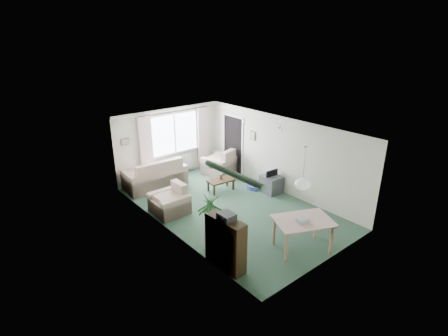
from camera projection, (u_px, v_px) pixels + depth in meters
ground at (231, 208)px, 10.10m from camera, size 6.50×6.50×0.00m
window at (174, 133)px, 11.99m from camera, size 1.80×0.03×1.30m
curtain_rod at (174, 112)px, 11.66m from camera, size 2.60×0.03×0.03m
curtain_left at (146, 147)px, 11.32m from camera, size 0.45×0.08×2.00m
curtain_right at (203, 135)px, 12.69m from camera, size 0.45×0.08×2.00m
radiator at (177, 164)px, 12.36m from camera, size 1.20×0.10×0.55m
doorway at (233, 144)px, 12.49m from camera, size 0.03×0.95×2.00m
pendant_lamp at (303, 184)px, 8.02m from camera, size 0.36×0.36×0.36m
tinsel_garland at (233, 174)px, 6.48m from camera, size 1.60×1.60×0.12m
bauble_cluster_a at (244, 120)px, 10.71m from camera, size 0.20×0.20×0.20m
bauble_cluster_b at (280, 126)px, 10.02m from camera, size 0.20×0.20×0.20m
wall_picture_back at (125, 142)px, 10.91m from camera, size 0.28×0.03×0.22m
wall_picture_right at (253, 135)px, 11.57m from camera, size 0.03×0.24×0.30m
sofa at (154, 172)px, 11.35m from camera, size 1.99×1.12×0.97m
armchair_corner at (220, 161)px, 12.44m from camera, size 1.24×1.20×0.92m
armchair_left at (169, 199)px, 9.69m from camera, size 0.89×0.93×0.83m
coffee_table at (221, 185)px, 11.15m from camera, size 0.87×0.54×0.37m
photo_frame at (221, 177)px, 11.11m from camera, size 0.12×0.04×0.16m
bookshelf at (226, 243)px, 7.37m from camera, size 0.38×0.98×1.17m
hifi_box at (226, 216)px, 7.10m from camera, size 0.29×0.36×0.14m
houseplant at (211, 220)px, 8.05m from camera, size 0.65×0.65×1.38m
dining_table at (302, 235)px, 8.06m from camera, size 1.42×1.22×0.75m
gift_box at (302, 221)px, 7.80m from camera, size 0.28×0.22×0.12m
tv_cube at (271, 184)px, 11.01m from camera, size 0.58×0.63×0.54m
pet_bed at (256, 186)px, 11.40m from camera, size 0.82×0.82×0.12m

